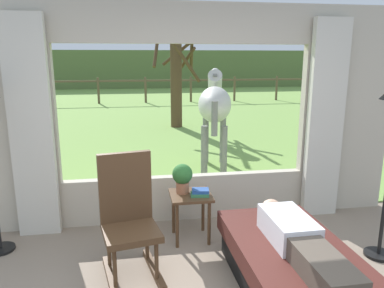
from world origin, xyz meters
The scene contains 14 objects.
back_wall_with_window centered at (0.00, 2.26, 1.25)m, with size 5.20×0.12×2.55m.
curtain_panel_left centered at (-1.69, 2.12, 1.20)m, with size 0.44×0.10×2.40m, color beige.
curtain_panel_right centered at (1.69, 2.12, 1.20)m, with size 0.44×0.10×2.40m, color beige.
outdoor_pasture_lawn centered at (0.00, 13.16, 0.01)m, with size 36.00×21.68×0.02m, color #759E47.
distant_hill_ridge centered at (0.00, 23.00, 1.20)m, with size 36.00×2.00×2.40m, color #586D3B.
recliner_sofa centered at (0.66, 0.61, 0.22)m, with size 0.92×1.71×0.42m.
reclining_person centered at (0.66, 0.56, 0.52)m, with size 0.35×1.43×0.22m.
rocking_chair centered at (-0.69, 1.17, 0.55)m, with size 0.58×0.75×1.12m.
side_table centered at (-0.03, 1.71, 0.43)m, with size 0.44×0.44×0.52m.
potted_plant centered at (-0.11, 1.77, 0.70)m, with size 0.22×0.22×0.32m.
book_stack centered at (0.06, 1.65, 0.55)m, with size 0.21×0.17×0.07m.
horse centered at (0.80, 4.25, 1.16)m, with size 0.82×1.82×1.73m.
pasture_tree centered at (0.64, 8.37, 1.41)m, with size 1.40×1.39×2.86m.
pasture_fence_line centered at (0.00, 14.33, 0.74)m, with size 16.10×0.10×1.10m.
Camera 1 is at (-0.62, -1.99, 1.95)m, focal length 34.65 mm.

